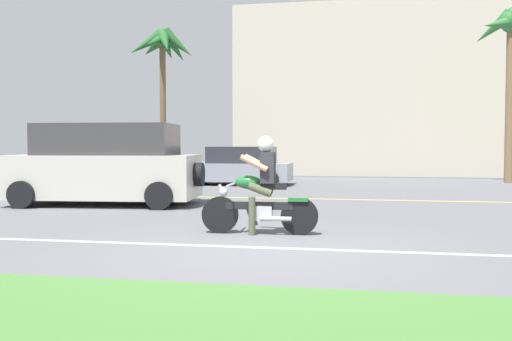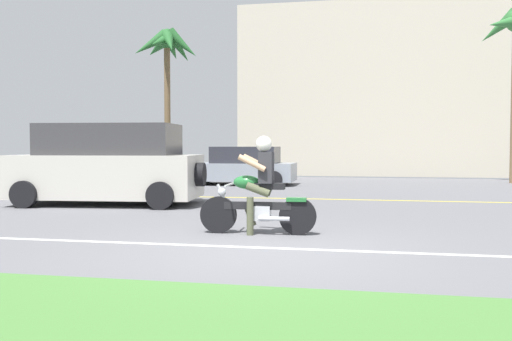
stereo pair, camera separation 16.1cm
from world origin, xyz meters
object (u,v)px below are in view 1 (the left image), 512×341
motorcyclist (260,193)px  palm_tree_1 (511,39)px  palm_tree_0 (163,51)px  parked_car_1 (237,167)px  suv_nearby (106,166)px  parked_car_0 (92,164)px  motorcyclist_distant (174,173)px

motorcyclist → palm_tree_1: 16.62m
palm_tree_0 → parked_car_1: bearing=-28.6°
palm_tree_1 → suv_nearby: bearing=-138.9°
suv_nearby → parked_car_0: size_ratio=1.19×
parked_car_1 → palm_tree_0: (-3.56, 1.95, 4.67)m
suv_nearby → parked_car_0: (-3.76, 6.73, -0.21)m
suv_nearby → palm_tree_1: (11.82, 10.29, 4.59)m
palm_tree_0 → motorcyclist_distant: size_ratio=4.05×
parked_car_0 → palm_tree_0: (1.88, 2.60, 4.58)m
motorcyclist → palm_tree_1: size_ratio=0.29×
suv_nearby → palm_tree_0: palm_tree_0 is taller
suv_nearby → parked_car_1: (1.67, 7.39, -0.30)m
palm_tree_1 → palm_tree_0: bearing=-176.0°
suv_nearby → motorcyclist_distant: bearing=86.1°
palm_tree_0 → motorcyclist: bearing=-64.0°
motorcyclist → parked_car_1: 11.57m
parked_car_1 → palm_tree_1: palm_tree_1 is taller
parked_car_0 → parked_car_1: parked_car_0 is taller
motorcyclist → suv_nearby: suv_nearby is taller
suv_nearby → parked_car_1: suv_nearby is taller
motorcyclist → parked_car_0: (-8.30, 10.56, 0.07)m
motorcyclist → palm_tree_0: 15.36m
palm_tree_0 → motorcyclist_distant: palm_tree_0 is taller
parked_car_1 → palm_tree_1: bearing=16.0°
parked_car_1 → palm_tree_0: palm_tree_0 is taller
motorcyclist → palm_tree_1: (7.28, 14.12, 4.86)m
palm_tree_1 → parked_car_1: bearing=-164.0°
parked_car_1 → palm_tree_1: 11.63m
suv_nearby → parked_car_1: 7.58m
parked_car_1 → motorcyclist: bearing=-75.7°
palm_tree_1 → parked_car_0: bearing=-167.1°
parked_car_0 → parked_car_1: (5.44, 0.66, -0.09)m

